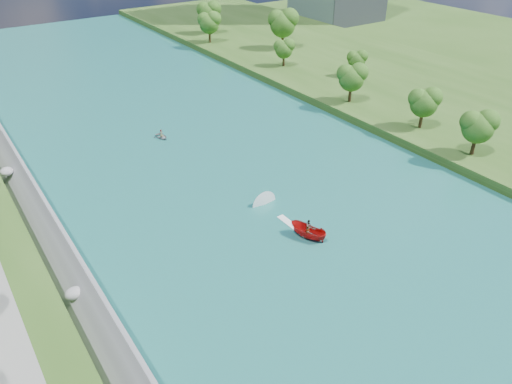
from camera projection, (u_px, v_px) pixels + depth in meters
ground at (356, 274)px, 53.03m from camera, size 260.00×260.00×0.00m
river_water at (251, 193)px, 67.17m from camera, size 55.00×240.00×0.10m
berm_east at (477, 111)px, 90.68m from camera, size 44.00×240.00×1.50m
riprap_bank at (55, 253)px, 53.16m from camera, size 3.79×236.00×4.05m
trees_east at (373, 72)px, 93.04m from camera, size 18.02×142.31×11.15m
motorboat at (302, 227)px, 58.88m from camera, size 3.60×19.25×1.96m
raft at (162, 136)px, 81.96m from camera, size 2.32×3.03×1.47m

